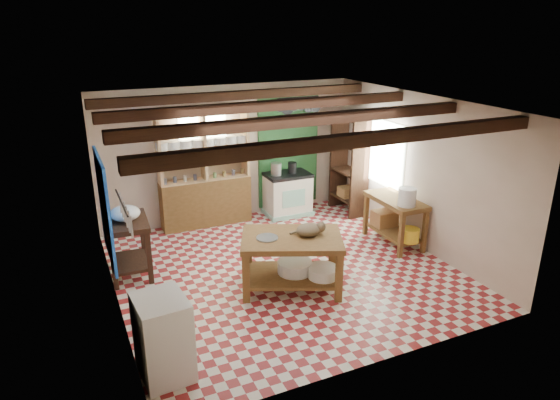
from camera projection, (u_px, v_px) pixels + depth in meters
name	position (u px, v px, depth m)	size (l,w,h in m)	color
floor	(283.00, 270.00, 7.87)	(5.00, 5.00, 0.02)	maroon
ceiling	(284.00, 104.00, 6.98)	(5.00, 5.00, 0.02)	#4C4C51
wall_back	(229.00, 153.00, 9.56)	(5.00, 0.04, 2.60)	beige
wall_front	(383.00, 261.00, 5.28)	(5.00, 0.04, 2.60)	beige
wall_left	(108.00, 217.00, 6.45)	(0.04, 5.00, 2.60)	beige
wall_right	(418.00, 172.00, 8.40)	(0.04, 5.00, 2.60)	beige
ceiling_beams	(284.00, 112.00, 7.02)	(5.00, 3.80, 0.15)	#382013
blue_wall_patch	(105.00, 209.00, 7.30)	(0.04, 1.40, 1.60)	blue
green_wall_patch	(288.00, 150.00, 10.04)	(1.30, 0.04, 2.30)	#215326
window_back	(203.00, 135.00, 9.21)	(0.90, 0.02, 0.80)	silver
window_right	(382.00, 153.00, 9.21)	(0.02, 1.30, 1.20)	silver
utensil_rail	(123.00, 213.00, 5.28)	(0.06, 0.90, 0.28)	black
pot_rack	(298.00, 106.00, 9.37)	(0.86, 0.12, 0.36)	black
shelving_unit	(204.00, 169.00, 9.25)	(1.70, 0.34, 2.20)	#D8AE7C
tall_rack	(349.00, 164.00, 9.95)	(0.40, 0.86, 2.00)	#382013
work_table	(292.00, 262.00, 7.22)	(1.42, 0.95, 0.80)	brown
stove	(288.00, 194.00, 9.98)	(0.88, 0.59, 0.86)	white
prep_table	(129.00, 248.00, 7.57)	(0.61, 0.89, 0.90)	#382013
white_cabinet	(163.00, 337.00, 5.39)	(0.53, 0.63, 0.95)	white
right_counter	(394.00, 221.00, 8.67)	(0.58, 1.16, 0.83)	brown
cat	(309.00, 230.00, 7.11)	(0.38, 0.29, 0.17)	olive
steel_tray	(267.00, 238.00, 7.03)	(0.31, 0.31, 0.02)	#96969D
basin_large	(295.00, 267.00, 7.30)	(0.51, 0.51, 0.18)	white
basin_small	(323.00, 272.00, 7.17)	(0.44, 0.44, 0.15)	white
kettle_left	(276.00, 169.00, 9.70)	(0.21, 0.21, 0.24)	#96969D
kettle_right	(292.00, 168.00, 9.84)	(0.17, 0.17, 0.22)	black
enamel_bowl	(125.00, 213.00, 7.38)	(0.44, 0.44, 0.22)	white
white_bucket	(407.00, 197.00, 8.16)	(0.30, 0.30, 0.30)	white
wicker_basket	(384.00, 218.00, 8.95)	(0.40, 0.32, 0.28)	#A17041
yellow_tub	(410.00, 235.00, 8.31)	(0.31, 0.31, 0.23)	yellow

